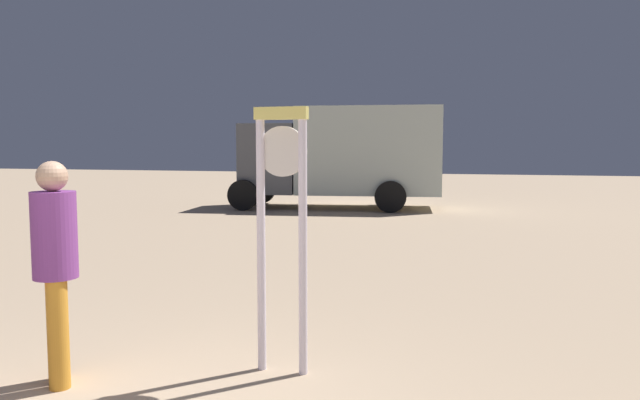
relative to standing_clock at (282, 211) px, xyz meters
name	(u,v)px	position (x,y,z in m)	size (l,w,h in m)	color
standing_clock	(282,211)	(0.00, 0.00, 0.00)	(0.44, 0.10, 2.16)	white
person_near_clock	(55,261)	(-1.58, -0.74, -0.36)	(0.33, 0.33, 1.74)	orange
box_truck_near	(345,154)	(-2.68, 13.17, 0.33)	(6.46, 3.24, 3.03)	silver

